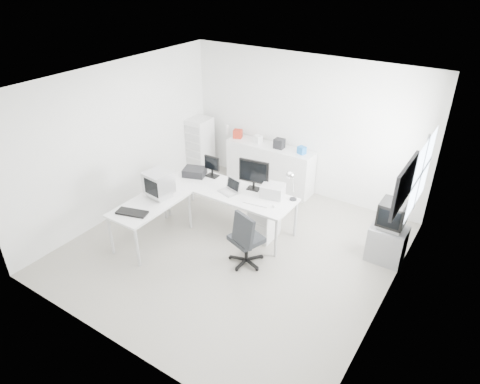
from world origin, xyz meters
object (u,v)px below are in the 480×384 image
Objects in this scene: lcd_monitor_small at (212,167)px; lcd_monitor_large at (254,175)px; crt_tv at (392,216)px; tv_cabinet at (387,244)px; side_desk at (152,222)px; sideboard at (270,167)px; drawer_pedestal at (264,222)px; laptop at (228,186)px; office_chair at (247,236)px; filing_cabinet at (200,145)px; crt_monitor at (159,185)px; main_desk at (229,208)px; laser_printer at (273,191)px; inkjet_printer at (195,172)px.

lcd_monitor_small is 0.90m from lcd_monitor_large.
lcd_monitor_large is 2.35m from crt_tv.
side_desk is at bearing -154.60° from tv_cabinet.
crt_tv reaches higher than tv_cabinet.
sideboard is (0.41, 1.45, -0.47)m from lcd_monitor_small.
laptop is (-0.65, -0.15, 0.57)m from drawer_pedestal.
office_chair is 2.28m from crt_tv.
filing_cabinet is at bearing 133.56° from lcd_monitor_small.
sideboard is at bearing 111.85° from laptop.
crt_monitor reaches higher than laptop.
main_desk is 4.22× the size of lcd_monitor_large.
main_desk is 1.71m from sideboard.
main_desk is at bearing -167.91° from tv_cabinet.
sideboard is at bearing 81.35° from crt_monitor.
crt_monitor is (-0.85, -0.85, 0.60)m from main_desk.
drawer_pedestal is (0.70, 0.05, -0.08)m from main_desk.
lcd_monitor_large is (1.20, 1.35, 0.66)m from side_desk.
filing_cabinet is at bearing 168.11° from crt_tv.
side_desk is 3.77× the size of laser_printer.
laptop is at bearing 48.01° from side_desk.
lcd_monitor_large reaches higher than office_chair.
lcd_monitor_small is 0.38× the size of office_chair.
lcd_monitor_large reaches higher than inkjet_printer.
lcd_monitor_small is at bearing 6.89° from inkjet_printer.
main_desk is 2.35× the size of office_chair.
tv_cabinet is (3.22, 0.32, -0.64)m from lcd_monitor_small.
sideboard reaches higher than inkjet_printer.
drawer_pedestal is 1.32× the size of crt_monitor.
crt_tv reaches higher than drawer_pedestal.
tv_cabinet is at bearing -12.04° from inkjet_printer.
crt_monitor is at bearing 90.00° from side_desk.
lcd_monitor_large reaches higher than lcd_monitor_small.
main_desk is at bearing 132.33° from laptop.
drawer_pedestal is 1.50× the size of inkjet_printer.
filing_cabinet is at bearing 168.11° from tv_cabinet.
side_desk is 1.37× the size of office_chair.
crt_tv is (3.52, 1.42, -0.15)m from crt_monitor.
lcd_monitor_small is at bearing 155.56° from main_desk.
filing_cabinet is (-1.83, 1.52, 0.25)m from main_desk.
inkjet_printer is at bearing -172.36° from crt_tv.
laptop is 0.63× the size of tv_cabinet.
office_chair is at bearing -41.53° from main_desk.
crt_monitor is at bearing -158.79° from laser_printer.
inkjet_printer is 0.96m from crt_monitor.
laser_printer is 1.77m from sideboard.
laptop reaches higher than laser_printer.
filing_cabinet is (-2.58, 1.30, -0.24)m from laser_printer.
lcd_monitor_large is 0.94× the size of tv_cabinet.
crt_monitor is 3.86m from tv_cabinet.
tv_cabinet is (3.52, 1.42, -0.67)m from crt_monitor.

